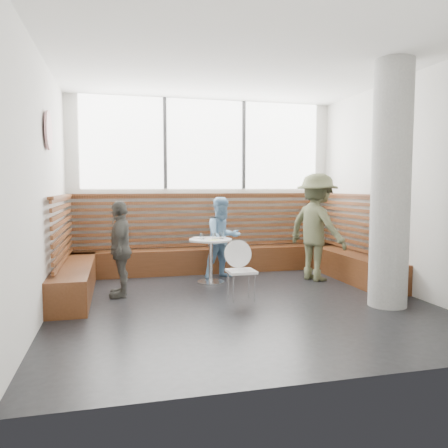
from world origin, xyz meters
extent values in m
cube|color=silver|center=(0.00, 0.00, 1.60)|extent=(5.00, 5.00, 3.20)
cube|color=black|center=(0.00, 0.00, 0.00)|extent=(5.00, 5.00, 0.01)
cube|color=white|center=(0.00, 0.00, 3.20)|extent=(5.00, 5.00, 0.01)
cube|color=white|center=(0.00, 2.48, 2.38)|extent=(4.50, 0.02, 1.65)
cube|color=#3F3F42|center=(-0.75, 2.46, 2.38)|extent=(0.06, 0.04, 1.65)
cube|color=#3F3F42|center=(0.75, 2.46, 2.38)|extent=(0.06, 0.04, 1.65)
cube|color=#492612|center=(0.00, 2.25, 0.23)|extent=(5.00, 0.50, 0.45)
cube|color=#492612|center=(-2.25, 1.25, 0.23)|extent=(0.50, 2.50, 0.45)
cube|color=#492612|center=(2.25, 1.25, 0.23)|extent=(0.50, 2.50, 0.45)
cube|color=#4E2813|center=(0.00, 2.42, 0.95)|extent=(4.88, 0.08, 0.98)
cube|color=#4E2813|center=(-2.42, 1.25, 0.95)|extent=(0.08, 2.38, 0.98)
cube|color=#4E2813|center=(2.42, 1.25, 0.95)|extent=(0.08, 2.38, 0.98)
cylinder|color=gray|center=(1.85, -0.60, 1.60)|extent=(0.50, 0.50, 3.20)
cylinder|color=white|center=(-2.46, 0.40, 2.30)|extent=(0.03, 0.50, 0.50)
cylinder|color=silver|center=(-0.14, 1.33, 0.01)|extent=(0.45, 0.45, 0.02)
cylinder|color=silver|center=(-0.14, 1.33, 0.36)|extent=(0.06, 0.06, 0.70)
cylinder|color=#B7B7BA|center=(-0.14, 1.33, 0.71)|extent=(0.71, 0.71, 0.03)
cube|color=white|center=(0.04, 0.15, 0.41)|extent=(0.38, 0.36, 0.04)
cylinder|color=white|center=(0.04, 0.31, 0.63)|extent=(0.40, 0.09, 0.39)
cylinder|color=silver|center=(-0.11, 0.01, 0.19)|extent=(0.02, 0.02, 0.39)
cylinder|color=silver|center=(0.19, 0.01, 0.19)|extent=(0.02, 0.02, 0.39)
cylinder|color=silver|center=(-0.11, 0.28, 0.19)|extent=(0.02, 0.02, 0.39)
cylinder|color=silver|center=(0.19, 0.28, 0.19)|extent=(0.02, 0.02, 0.39)
imported|color=#53573A|center=(1.65, 1.13, 0.90)|extent=(1.06, 1.33, 1.81)
imported|color=#6E99BF|center=(0.14, 1.64, 0.70)|extent=(0.82, 0.72, 1.41)
imported|color=#4D4C46|center=(-1.59, 0.78, 0.69)|extent=(0.40, 0.83, 1.38)
cylinder|color=white|center=(-0.31, 1.48, 0.74)|extent=(0.20, 0.20, 0.01)
cylinder|color=white|center=(-0.03, 1.43, 0.74)|extent=(0.22, 0.22, 0.02)
cylinder|color=white|center=(-0.29, 1.29, 0.78)|extent=(0.07, 0.07, 0.11)
cylinder|color=white|center=(-0.10, 1.27, 0.78)|extent=(0.06, 0.06, 0.10)
cylinder|color=white|center=(0.04, 1.31, 0.79)|extent=(0.07, 0.07, 0.11)
cube|color=#A5C64C|center=(-0.13, 1.15, 0.73)|extent=(0.22, 0.19, 0.00)
camera|label=1|loc=(-1.63, -5.62, 1.58)|focal=35.00mm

